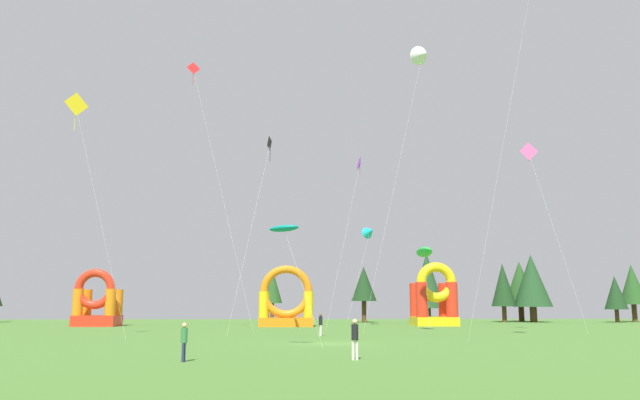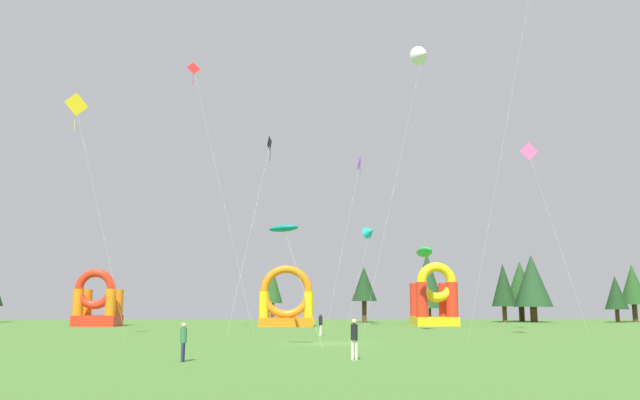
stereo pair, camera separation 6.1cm
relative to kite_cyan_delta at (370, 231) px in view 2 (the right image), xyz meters
name	(u,v)px [view 2 (the right image)]	position (x,y,z in m)	size (l,w,h in m)	color
ground_plane	(329,344)	(-6.07, -28.37, -10.26)	(120.00, 120.00, 0.00)	#47752D
kite_cyan_delta	(370,231)	(0.00, 0.00, 0.00)	(3.76, 2.49, 11.02)	#19B7CC
kite_black_diamond	(271,145)	(-10.47, -13.24, 6.22)	(3.24, 6.59, 17.14)	black
kite_pink_diamond	(529,154)	(12.70, -14.09, 5.49)	(3.58, 3.20, 16.43)	#EA599E
kite_green_parafoil	(424,252)	(3.73, -10.63, -3.11)	(1.66, 3.47, 7.85)	green
kite_teal_parafoil	(284,228)	(-8.91, -31.69, -3.46)	(3.22, 1.42, 7.09)	#0C7F7A
kite_purple_diamond	(361,165)	(-1.26, -2.81, 6.80)	(4.28, 5.46, 17.75)	purple
kite_red_diamond	(194,73)	(-18.04, -10.37, 14.03)	(6.89, 3.14, 25.12)	red
kite_white_delta	(422,54)	(2.99, -15.71, 14.07)	(6.84, 2.63, 25.33)	white
kite_yellow_diamond	(75,107)	(-24.55, -22.86, 6.53)	(5.18, 1.09, 17.51)	yellow
person_near_camera	(183,339)	(-13.04, -40.29, -9.28)	(0.33, 0.33, 1.65)	navy
person_left_edge	(321,323)	(-6.23, -19.07, -9.26)	(0.36, 0.36, 1.69)	silver
person_midfield	(354,335)	(-5.59, -39.72, -9.19)	(0.32, 0.32, 1.79)	silver
inflatable_yellow_castle	(286,305)	(-9.11, 0.18, -7.98)	(5.79, 3.66, 6.48)	orange
inflatable_orange_dome	(97,306)	(-29.73, 1.90, -8.03)	(4.56, 4.01, 6.17)	red
inflatable_red_slide	(435,302)	(7.37, 1.98, -7.62)	(4.62, 4.91, 6.94)	yellow
tree_row_1	(273,287)	(-11.05, 13.57, -5.69)	(2.55, 2.55, 6.80)	#4C331E
tree_row_2	(364,284)	(0.84, 14.07, -5.35)	(3.34, 3.34, 7.22)	#4C331E
tree_row_3	(427,280)	(9.14, 13.75, -4.84)	(4.24, 4.24, 9.07)	#4C331E
tree_row_4	(503,285)	(19.61, 15.01, -5.41)	(3.24, 3.24, 7.74)	#4C331E
tree_row_5	(520,282)	(22.80, 17.46, -4.92)	(4.14, 4.14, 8.19)	#4C331E
tree_row_6	(532,281)	(23.39, 14.65, -4.85)	(5.05, 5.05, 8.90)	#4C331E
tree_row_7	(616,293)	(33.73, 12.87, -6.45)	(2.92, 2.92, 6.02)	#4C331E
tree_row_8	(633,285)	(37.31, 15.12, -5.32)	(3.60, 3.60, 7.67)	#4C331E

